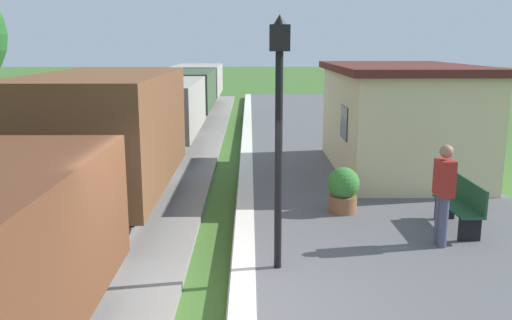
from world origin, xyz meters
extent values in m
cube|color=#565659|center=(3.20, 0.00, 0.12)|extent=(6.00, 60.00, 0.25)
cube|color=silver|center=(0.40, 0.00, 0.25)|extent=(0.36, 60.00, 0.01)
cube|color=slate|center=(-1.68, 0.00, 0.19)|extent=(0.07, 60.00, 0.14)
cylinder|color=black|center=(-2.40, -0.27, 0.68)|extent=(1.56, 0.84, 0.84)
cylinder|color=black|center=(-2.40, 0.88, 0.93)|extent=(0.20, 0.30, 0.20)
cube|color=brown|center=(-2.40, 4.53, 1.88)|extent=(2.50, 5.60, 2.20)
cube|color=black|center=(-2.40, 4.53, 0.93)|extent=(2.10, 5.15, 0.50)
cylinder|color=black|center=(-2.40, 6.33, 0.68)|extent=(1.56, 0.84, 0.84)
cylinder|color=black|center=(-2.40, 2.74, 0.68)|extent=(1.56, 0.84, 0.84)
cylinder|color=black|center=(-2.40, 7.48, 0.93)|extent=(0.20, 0.30, 0.20)
cylinder|color=black|center=(-2.40, 1.58, 0.93)|extent=(0.20, 0.30, 0.20)
cube|color=gray|center=(-2.40, 11.13, 1.58)|extent=(2.50, 5.60, 1.60)
cube|color=black|center=(-2.40, 11.13, 0.93)|extent=(2.10, 5.15, 0.50)
cylinder|color=black|center=(-2.40, 12.93, 0.68)|extent=(1.56, 0.84, 0.84)
cylinder|color=black|center=(-2.40, 9.34, 0.68)|extent=(1.56, 0.84, 0.84)
cylinder|color=black|center=(-2.40, 14.08, 0.93)|extent=(0.20, 0.30, 0.20)
cylinder|color=black|center=(-2.40, 8.18, 0.93)|extent=(0.20, 0.30, 0.20)
cube|color=#384C33|center=(-2.40, 17.73, 1.58)|extent=(2.50, 5.60, 1.60)
cube|color=black|center=(-2.40, 17.73, 0.93)|extent=(2.10, 5.15, 0.50)
cylinder|color=black|center=(-2.40, 19.53, 0.68)|extent=(1.56, 0.84, 0.84)
cylinder|color=black|center=(-2.40, 15.94, 0.68)|extent=(1.56, 0.84, 0.84)
cylinder|color=black|center=(-2.40, 20.68, 0.93)|extent=(0.20, 0.30, 0.20)
cylinder|color=black|center=(-2.40, 14.78, 0.93)|extent=(0.20, 0.30, 0.20)
cube|color=gray|center=(-2.40, 24.33, 1.58)|extent=(2.50, 5.60, 1.60)
cube|color=black|center=(-2.40, 24.33, 0.93)|extent=(2.10, 5.15, 0.50)
cylinder|color=black|center=(-2.40, 26.13, 0.68)|extent=(1.56, 0.84, 0.84)
cylinder|color=black|center=(-2.40, 22.54, 0.68)|extent=(1.56, 0.84, 0.84)
cylinder|color=black|center=(-2.40, 27.28, 0.93)|extent=(0.20, 0.30, 0.20)
cylinder|color=black|center=(-2.40, 21.38, 0.93)|extent=(0.20, 0.30, 0.20)
cube|color=beige|center=(4.40, 7.81, 1.55)|extent=(3.20, 5.50, 2.60)
cube|color=#51231E|center=(4.40, 7.81, 2.94)|extent=(3.50, 5.80, 0.18)
cube|color=black|center=(2.79, 6.71, 1.68)|extent=(0.03, 0.90, 0.80)
cube|color=#1E4C2D|center=(4.24, 3.03, 0.69)|extent=(0.42, 1.50, 0.04)
cube|color=#1E4C2D|center=(4.43, 3.03, 0.93)|extent=(0.04, 1.50, 0.45)
cube|color=black|center=(4.24, 2.43, 0.46)|extent=(0.38, 0.06, 0.42)
cube|color=black|center=(4.24, 3.63, 0.46)|extent=(0.38, 0.06, 0.42)
cube|color=#1E4C2D|center=(4.24, 12.71, 0.69)|extent=(0.42, 1.50, 0.04)
cube|color=#1E4C2D|center=(4.43, 12.71, 0.93)|extent=(0.04, 1.50, 0.45)
cube|color=black|center=(4.24, 12.11, 0.46)|extent=(0.38, 0.06, 0.42)
cube|color=black|center=(4.24, 13.31, 0.46)|extent=(0.38, 0.06, 0.42)
cylinder|color=#474C66|center=(3.68, 2.17, 0.68)|extent=(0.15, 0.15, 0.86)
cylinder|color=#474C66|center=(3.67, 2.33, 0.68)|extent=(0.15, 0.15, 0.86)
cube|color=maroon|center=(3.68, 2.25, 1.41)|extent=(0.26, 0.39, 0.60)
sphere|color=#936B51|center=(3.68, 2.25, 1.85)|extent=(0.22, 0.22, 0.22)
cylinder|color=brown|center=(2.35, 4.09, 0.42)|extent=(0.56, 0.56, 0.34)
sphere|color=#387A33|center=(2.35, 4.09, 0.85)|extent=(0.64, 0.64, 0.64)
cylinder|color=black|center=(0.91, 1.35, 1.85)|extent=(0.11, 0.11, 3.20)
cube|color=black|center=(0.91, 1.35, 3.63)|extent=(0.28, 0.28, 0.36)
sphere|color=#F2E5BF|center=(0.91, 1.35, 3.63)|extent=(0.20, 0.20, 0.20)
cone|color=black|center=(0.91, 1.35, 3.87)|extent=(0.20, 0.20, 0.16)
camera|label=1|loc=(0.50, -6.31, 3.55)|focal=38.11mm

